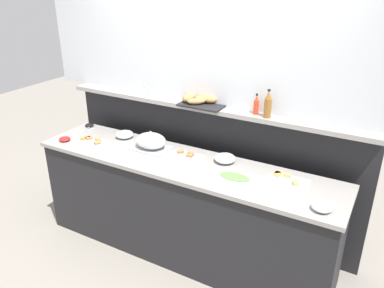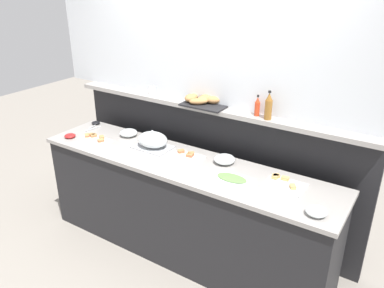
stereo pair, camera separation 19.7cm
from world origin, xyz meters
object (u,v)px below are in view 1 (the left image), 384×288
Objects in this scene: glass_bowl_small at (225,159)px; napkin_stack at (113,155)px; cold_cuts_platter at (235,177)px; salt_shaker at (146,91)px; sandwich_platter_side at (187,156)px; vinegar_bottle_amber at (268,105)px; glass_bowl_medium at (125,135)px; glass_bowl_large at (322,207)px; condiment_bowl_dark at (65,139)px; hot_sauce_bottle at (256,105)px; sandwich_platter_rear at (286,181)px; pepper_shaker at (149,92)px; bread_basket at (199,100)px; serving_tongs at (86,131)px; serving_cloche at (151,141)px; sandwich_platter_front at (91,141)px; condiment_bowl_teal at (89,125)px.

glass_bowl_small reaches higher than napkin_stack.
salt_shaker is (-1.14, 0.46, 0.41)m from cold_cuts_platter.
sandwich_platter_side reaches higher than cold_cuts_platter.
salt_shaker is (-1.22, 0.02, -0.06)m from vinegar_bottle_amber.
glass_bowl_medium reaches higher than napkin_stack.
glass_bowl_large is 1.36× the size of condiment_bowl_dark.
napkin_stack is 1.30m from hot_sauce_bottle.
sandwich_platter_rear is 0.63m from vinegar_bottle_amber.
napkin_stack is at bearing -88.55° from pepper_shaker.
glass_bowl_medium is at bearing 176.94° from sandwich_platter_rear.
sandwich_platter_side is at bearing -26.37° from salt_shaker.
hot_sauce_bottle is 0.54m from bread_basket.
sandwich_platter_side is 0.52m from bread_basket.
bread_basket is at bearing 15.27° from serving_tongs.
hot_sauce_bottle is 2.02× the size of salt_shaker.
sandwich_platter_side reaches higher than serving_tongs.
glass_bowl_medium is (-1.25, 0.23, 0.02)m from cold_cuts_platter.
vinegar_bottle_amber is at bearing 26.57° from napkin_stack.
serving_cloche is 0.86m from condiment_bowl_dark.
sandwich_platter_rear is (1.82, 0.16, -0.00)m from sandwich_platter_front.
sandwich_platter_rear is 0.88× the size of serving_cloche.
hot_sauce_bottle reaches higher than glass_bowl_large.
glass_bowl_small reaches higher than sandwich_platter_front.
glass_bowl_large is at bearing -21.33° from glass_bowl_small.
sandwich_platter_rear is 0.56m from glass_bowl_small.
sandwich_platter_rear is at bearing -0.68° from serving_tongs.
napkin_stack is at bearing -3.04° from condiment_bowl_dark.
glass_bowl_small is at bearing 129.94° from cold_cuts_platter.
condiment_bowl_teal is 0.37× the size of vinegar_bottle_amber.
hot_sauce_bottle reaches higher than pepper_shaker.
sandwich_platter_rear reaches higher than cold_cuts_platter.
vinegar_bottle_amber is at bearing -16.00° from hot_sauce_bottle.
napkin_stack is (-0.90, -0.36, -0.02)m from glass_bowl_small.
cold_cuts_platter is 1.77m from condiment_bowl_teal.
pepper_shaker is at bearing 165.30° from glass_bowl_small.
condiment_bowl_dark is 0.45× the size of vinegar_bottle_amber.
sandwich_platter_side and condiment_bowl_dark have the same top height.
glass_bowl_small is at bearing 12.34° from condiment_bowl_dark.
cold_cuts_platter is at bearing -158.92° from sandwich_platter_rear.
bread_basket is at bearing 1.19° from salt_shaker.
glass_bowl_small is at bearing 6.77° from serving_cloche.
sandwich_platter_side is (0.94, 0.17, -0.00)m from sandwich_platter_front.
glass_bowl_medium reaches higher than condiment_bowl_dark.
condiment_bowl_dark is 1.21× the size of salt_shaker.
hot_sauce_bottle is at bearing 164.00° from vinegar_bottle_amber.
sandwich_platter_front is 0.95m from sandwich_platter_side.
sandwich_platter_side is at bearing -0.89° from serving_tongs.
bread_basket is (0.53, 0.01, -0.01)m from pepper_shaker.
pepper_shaker reaches higher than condiment_bowl_teal.
sandwich_platter_rear is 1.62m from glass_bowl_medium.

